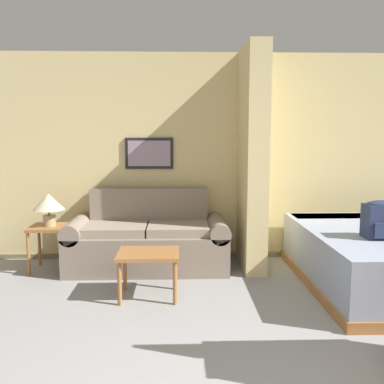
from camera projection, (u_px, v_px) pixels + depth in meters
wall_back at (214, 158)px, 5.49m from camera, size 7.15×0.16×2.60m
wall_partition_pillar at (252, 159)px, 5.03m from camera, size 0.24×0.85×2.60m
couch at (148, 240)px, 5.12m from camera, size 1.90×0.84×0.93m
coffee_table at (149, 258)px, 4.16m from camera, size 0.60×0.48×0.45m
side_table at (50, 233)px, 5.01m from camera, size 0.44×0.44×0.53m
table_lamp at (49, 203)px, 4.96m from camera, size 0.36×0.36×0.38m
backpack at (382, 219)px, 4.11m from camera, size 0.32×0.25×0.37m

